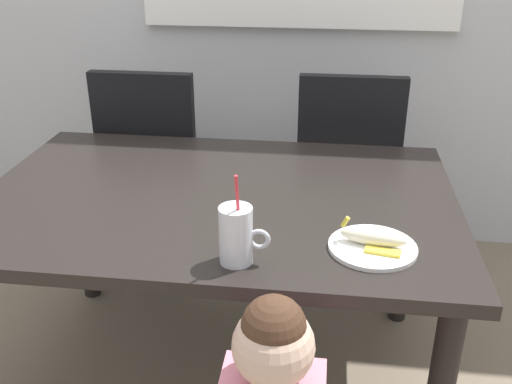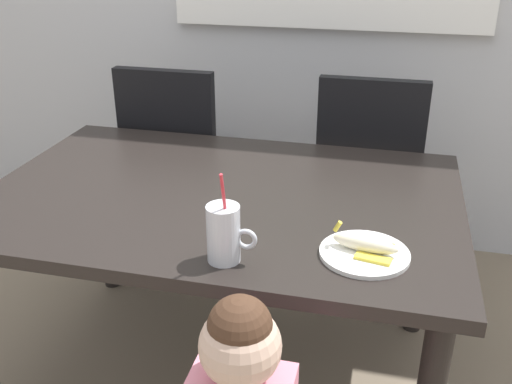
% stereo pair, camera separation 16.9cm
% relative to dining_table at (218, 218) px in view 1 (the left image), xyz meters
% --- Properties ---
extents(ground_plane, '(24.00, 24.00, 0.00)m').
position_rel_dining_table_xyz_m(ground_plane, '(0.00, 0.00, -0.64)').
color(ground_plane, '#7A6B56').
extents(dining_table, '(1.48, 1.00, 0.72)m').
position_rel_dining_table_xyz_m(dining_table, '(0.00, 0.00, 0.00)').
color(dining_table, black).
rests_on(dining_table, ground).
extents(dining_chair_left, '(0.44, 0.45, 0.96)m').
position_rel_dining_table_xyz_m(dining_chair_left, '(-0.41, 0.68, -0.10)').
color(dining_chair_left, black).
rests_on(dining_chair_left, ground).
extents(dining_chair_right, '(0.44, 0.45, 0.96)m').
position_rel_dining_table_xyz_m(dining_chair_right, '(0.42, 0.73, -0.10)').
color(dining_chair_right, black).
rests_on(dining_chair_right, ground).
extents(milk_cup, '(0.13, 0.08, 0.25)m').
position_rel_dining_table_xyz_m(milk_cup, '(0.12, -0.39, 0.15)').
color(milk_cup, silver).
rests_on(milk_cup, dining_table).
extents(snack_plate, '(0.23, 0.23, 0.01)m').
position_rel_dining_table_xyz_m(snack_plate, '(0.47, -0.28, 0.09)').
color(snack_plate, white).
rests_on(snack_plate, dining_table).
extents(peeled_banana, '(0.18, 0.12, 0.07)m').
position_rel_dining_table_xyz_m(peeled_banana, '(0.47, -0.28, 0.12)').
color(peeled_banana, '#F4EAC6').
rests_on(peeled_banana, snack_plate).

